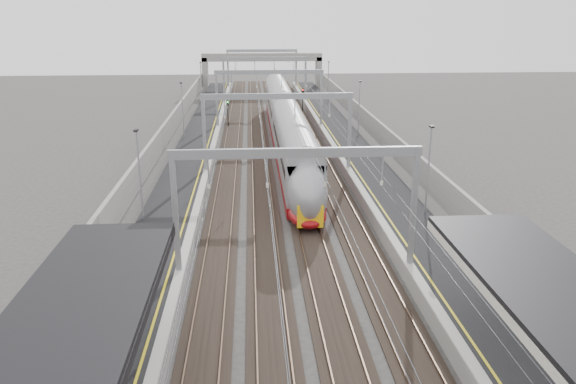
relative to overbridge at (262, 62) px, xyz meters
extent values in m
cube|color=black|center=(-8.00, -55.00, -4.81)|extent=(4.00, 120.00, 1.00)
cube|color=black|center=(8.00, -55.00, -4.81)|extent=(4.00, 120.00, 1.00)
cube|color=black|center=(-4.50, -55.00, -5.27)|extent=(2.40, 140.00, 0.08)
cube|color=brown|center=(-5.22, -55.00, -5.18)|extent=(0.07, 140.00, 0.14)
cube|color=brown|center=(-3.78, -55.00, -5.18)|extent=(0.07, 140.00, 0.14)
cube|color=black|center=(-1.50, -55.00, -5.27)|extent=(2.40, 140.00, 0.08)
cube|color=brown|center=(-2.22, -55.00, -5.18)|extent=(0.07, 140.00, 0.14)
cube|color=brown|center=(-0.78, -55.00, -5.18)|extent=(0.07, 140.00, 0.14)
cube|color=black|center=(1.50, -55.00, -5.27)|extent=(2.40, 140.00, 0.08)
cube|color=brown|center=(0.78, -55.00, -5.18)|extent=(0.07, 140.00, 0.14)
cube|color=brown|center=(2.22, -55.00, -5.18)|extent=(0.07, 140.00, 0.14)
cube|color=black|center=(4.50, -55.00, -5.27)|extent=(2.40, 140.00, 0.08)
cube|color=brown|center=(3.78, -55.00, -5.18)|extent=(0.07, 140.00, 0.14)
cube|color=brown|center=(5.22, -55.00, -5.18)|extent=(0.07, 140.00, 0.14)
cube|color=gray|center=(-6.30, -78.00, -1.01)|extent=(0.28, 0.28, 6.60)
cube|color=gray|center=(6.30, -78.00, -1.01)|extent=(0.28, 0.28, 6.60)
cube|color=gray|center=(0.00, -78.00, 2.04)|extent=(13.00, 0.25, 0.50)
cube|color=gray|center=(-6.30, -58.00, -1.01)|extent=(0.28, 0.28, 6.60)
cube|color=gray|center=(6.30, -58.00, -1.01)|extent=(0.28, 0.28, 6.60)
cube|color=gray|center=(0.00, -58.00, 2.04)|extent=(13.00, 0.25, 0.50)
cube|color=gray|center=(-6.30, -38.00, -1.01)|extent=(0.28, 0.28, 6.60)
cube|color=gray|center=(6.30, -38.00, -1.01)|extent=(0.28, 0.28, 6.60)
cube|color=gray|center=(0.00, -38.00, 2.04)|extent=(13.00, 0.25, 0.50)
cube|color=gray|center=(-6.30, -18.00, -1.01)|extent=(0.28, 0.28, 6.60)
cube|color=gray|center=(6.30, -18.00, -1.01)|extent=(0.28, 0.28, 6.60)
cube|color=gray|center=(0.00, -18.00, 2.04)|extent=(13.00, 0.25, 0.50)
cube|color=gray|center=(-6.30, 0.00, -1.01)|extent=(0.28, 0.28, 6.60)
cube|color=gray|center=(6.30, 0.00, -1.01)|extent=(0.28, 0.28, 6.60)
cube|color=gray|center=(0.00, 0.00, 2.04)|extent=(13.00, 0.25, 0.50)
cylinder|color=#262628|center=(-4.50, -50.00, 0.19)|extent=(0.03, 140.00, 0.03)
cylinder|color=#262628|center=(-1.50, -50.00, 0.19)|extent=(0.03, 140.00, 0.03)
cylinder|color=#262628|center=(1.50, -50.00, 0.19)|extent=(0.03, 140.00, 0.03)
cylinder|color=#262628|center=(4.50, -50.00, 0.19)|extent=(0.03, 140.00, 0.03)
cylinder|color=black|center=(-9.70, -86.00, -2.31)|extent=(0.20, 0.20, 4.00)
cylinder|color=black|center=(9.70, -86.00, -2.31)|extent=(0.20, 0.20, 4.00)
cube|color=gray|center=(0.00, 0.00, 0.89)|extent=(22.00, 2.20, 1.40)
cube|color=gray|center=(-10.50, 0.00, -2.21)|extent=(1.00, 2.20, 6.20)
cube|color=gray|center=(10.50, 0.00, -2.21)|extent=(1.00, 2.20, 6.20)
cube|color=gray|center=(-11.20, -55.00, -3.71)|extent=(0.30, 120.00, 3.20)
cube|color=gray|center=(11.20, -55.00, -3.71)|extent=(0.30, 120.00, 3.20)
cube|color=maroon|center=(1.50, -56.94, -4.70)|extent=(2.79, 23.77, 0.83)
cube|color=#929297|center=(1.50, -56.94, -2.73)|extent=(2.79, 23.77, 3.10)
cube|color=black|center=(1.50, -65.25, -5.02)|extent=(2.07, 2.48, 0.52)
cube|color=maroon|center=(1.50, -32.76, -4.70)|extent=(2.79, 23.77, 0.83)
cube|color=#929297|center=(1.50, -32.76, -2.73)|extent=(2.79, 23.77, 3.10)
cube|color=black|center=(1.50, -41.07, -5.02)|extent=(2.07, 2.48, 0.52)
ellipsoid|color=#929297|center=(1.50, -69.02, -3.04)|extent=(2.79, 5.37, 4.34)
cube|color=yellow|center=(1.50, -71.25, -3.97)|extent=(1.76, 0.12, 1.55)
cube|color=black|center=(1.50, -70.78, -2.42)|extent=(1.65, 0.59, 0.97)
cylinder|color=black|center=(-5.20, -33.97, -3.81)|extent=(0.12, 0.12, 3.00)
cube|color=black|center=(-5.20, -33.97, -2.21)|extent=(0.32, 0.22, 0.75)
sphere|color=#0CE526|center=(-5.20, -34.10, -2.06)|extent=(0.16, 0.16, 0.16)
cylinder|color=black|center=(3.20, -31.68, -3.81)|extent=(0.12, 0.12, 3.00)
cube|color=black|center=(3.20, -31.68, -2.21)|extent=(0.32, 0.22, 0.75)
sphere|color=red|center=(3.20, -31.81, -2.06)|extent=(0.16, 0.16, 0.16)
cylinder|color=black|center=(5.40, -23.31, -3.81)|extent=(0.12, 0.12, 3.00)
cube|color=black|center=(5.40, -23.31, -2.21)|extent=(0.32, 0.22, 0.75)
sphere|color=red|center=(5.40, -23.44, -2.06)|extent=(0.16, 0.16, 0.16)
camera|label=1|loc=(-2.28, -105.71, 8.91)|focal=35.00mm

